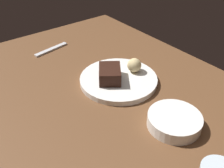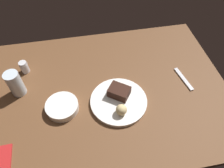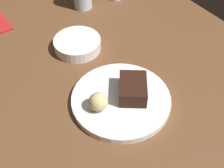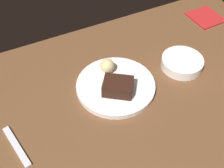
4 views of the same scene
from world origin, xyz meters
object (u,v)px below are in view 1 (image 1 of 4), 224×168
bread_roll (134,65)px  side_bowl (174,121)px  dessert_plate (119,80)px  dessert_spoon (51,49)px  chocolate_cake_slice (110,74)px

bread_roll → side_bowl: size_ratio=0.33×
dessert_plate → dessert_spoon: size_ratio=1.70×
dessert_spoon → side_bowl: bearing=85.4°
dessert_plate → dessert_spoon: 35.09cm
dessert_plate → chocolate_cake_slice: (0.79, 3.02, 3.06)cm
bread_roll → side_bowl: (-24.80, 7.81, -2.47)cm
chocolate_cake_slice → dessert_plate: bearing=-104.6°
dessert_plate → dessert_spoon: (34.30, 7.38, -0.54)cm
dessert_spoon → dessert_plate: bearing=91.7°
side_bowl → dessert_spoon: side_bowl is taller
chocolate_cake_slice → dessert_spoon: chocolate_cake_slice is taller
dessert_plate → side_bowl: size_ratio=1.78×
bread_roll → dessert_spoon: bread_roll is taller
side_bowl → dessert_spoon: size_ratio=0.95×
bread_roll → dessert_spoon: size_ratio=0.32×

